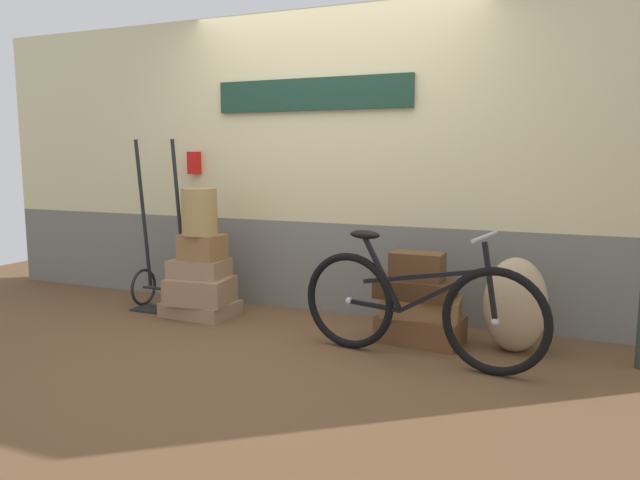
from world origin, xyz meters
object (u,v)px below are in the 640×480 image
object	(u,v)px
suitcase_0	(201,308)
bicycle	(417,307)
suitcase_7	(417,266)
suitcase_1	(201,290)
suitcase_6	(416,288)
suitcase_2	(199,268)
suitcase_4	(420,329)
suitcase_5	(421,307)
suitcase_3	(202,247)
luggage_trolley	(162,273)
wicker_basket	(199,212)
burlap_sack	(515,305)

from	to	relation	value
suitcase_0	bicycle	xyz separation A→B (m)	(1.93, -0.39, 0.30)
suitcase_7	bicycle	xyz separation A→B (m)	(0.10, -0.39, -0.20)
suitcase_0	suitcase_1	bearing A→B (deg)	-48.39
suitcase_6	suitcase_0	bearing A→B (deg)	-177.72
suitcase_6	bicycle	world-z (taller)	bicycle
suitcase_2	suitcase_6	distance (m)	1.83
suitcase_1	suitcase_4	bearing A→B (deg)	-5.08
suitcase_4	suitcase_0	bearing A→B (deg)	-174.28
suitcase_1	suitcase_5	xyz separation A→B (m)	(1.84, 0.04, 0.03)
suitcase_0	suitcase_3	distance (m)	0.52
suitcase_7	luggage_trolley	distance (m)	2.29
suitcase_3	suitcase_6	world-z (taller)	suitcase_3
suitcase_2	wicker_basket	bearing A→B (deg)	-41.36
bicycle	wicker_basket	bearing A→B (deg)	168.56
luggage_trolley	bicycle	world-z (taller)	luggage_trolley
suitcase_0	suitcase_1	xyz separation A→B (m)	(0.03, -0.04, 0.16)
suitcase_4	bicycle	size ratio (longest dim) A/B	0.35
suitcase_5	bicycle	xyz separation A→B (m)	(0.06, -0.40, 0.10)
suitcase_0	suitcase_2	distance (m)	0.34
suitcase_5	wicker_basket	bearing A→B (deg)	175.75
suitcase_5	wicker_basket	size ratio (longest dim) A/B	1.42
suitcase_3	suitcase_7	xyz separation A→B (m)	(1.81, -0.02, -0.02)
suitcase_0	wicker_basket	size ratio (longest dim) A/B	1.51
suitcase_7	bicycle	bearing A→B (deg)	-75.27
suitcase_5	suitcase_1	bearing A→B (deg)	176.61
suitcase_6	wicker_basket	world-z (taller)	wicker_basket
suitcase_5	suitcase_6	size ratio (longest dim) A/B	1.01
suitcase_1	bicycle	world-z (taller)	bicycle
suitcase_6	luggage_trolley	bearing A→B (deg)	-179.71
suitcase_4	suitcase_6	world-z (taller)	suitcase_6
wicker_basket	luggage_trolley	bearing A→B (deg)	169.41
suitcase_0	suitcase_3	size ratio (longest dim) A/B	1.68
burlap_sack	suitcase_4	bearing A→B (deg)	-175.98
suitcase_3	suitcase_6	distance (m)	1.81
suitcase_1	suitcase_4	xyz separation A→B (m)	(1.83, 0.04, -0.13)
suitcase_5	burlap_sack	bearing A→B (deg)	-0.62
suitcase_3	luggage_trolley	bearing A→B (deg)	175.23
suitcase_4	burlap_sack	world-z (taller)	burlap_sack
suitcase_7	suitcase_0	bearing A→B (deg)	-179.30
suitcase_5	burlap_sack	world-z (taller)	burlap_sack
suitcase_4	bicycle	distance (m)	0.48
suitcase_1	suitcase_7	xyz separation A→B (m)	(1.80, 0.03, 0.33)
luggage_trolley	burlap_sack	xyz separation A→B (m)	(2.94, -0.03, 0.01)
suitcase_6	suitcase_2	bearing A→B (deg)	-178.17
suitcase_1	suitcase_3	xyz separation A→B (m)	(-0.00, 0.05, 0.35)
suitcase_0	burlap_sack	size ratio (longest dim) A/B	0.88
suitcase_1	wicker_basket	distance (m)	0.65
suitcase_7	wicker_basket	distance (m)	1.84
suitcase_0	suitcase_7	bearing A→B (deg)	2.56
suitcase_4	suitcase_7	xyz separation A→B (m)	(-0.03, -0.01, 0.46)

